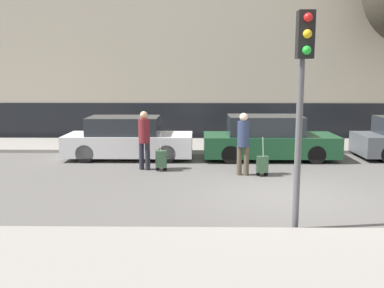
{
  "coord_description": "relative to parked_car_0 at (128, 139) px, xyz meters",
  "views": [
    {
      "loc": [
        -2.06,
        -9.92,
        2.86
      ],
      "look_at": [
        -2.24,
        1.8,
        0.95
      ],
      "focal_mm": 40.0,
      "sensor_mm": 36.0,
      "label": 1
    }
  ],
  "objects": [
    {
      "name": "trolley_left",
      "position": [
        1.31,
        -1.94,
        -0.3
      ],
      "size": [
        0.34,
        0.29,
        1.16
      ],
      "color": "#335138",
      "rests_on": "ground_plane"
    },
    {
      "name": "trolley_right",
      "position": [
        4.23,
        -2.55,
        -0.32
      ],
      "size": [
        0.34,
        0.29,
        1.12
      ],
      "color": "#335138",
      "rests_on": "ground_plane"
    },
    {
      "name": "ground_plane",
      "position": [
        4.48,
        -4.53,
        -0.67
      ],
      "size": [
        80.0,
        80.0,
        0.0
      ],
      "primitive_type": "plane",
      "color": "#565451"
    },
    {
      "name": "sidewalk_near",
      "position": [
        4.48,
        -8.28,
        -0.61
      ],
      "size": [
        28.0,
        2.5,
        0.12
      ],
      "color": "gray",
      "rests_on": "ground_plane"
    },
    {
      "name": "parked_bicycle",
      "position": [
        4.54,
        2.31,
        -0.18
      ],
      "size": [
        1.77,
        0.06,
        0.96
      ],
      "color": "black",
      "rests_on": "sidewalk_far"
    },
    {
      "name": "pedestrian_right",
      "position": [
        3.7,
        -2.43,
        0.35
      ],
      "size": [
        0.35,
        0.34,
        1.79
      ],
      "rotation": [
        0.0,
        0.0,
        2.94
      ],
      "color": "#4C4233",
      "rests_on": "ground_plane"
    },
    {
      "name": "traffic_light",
      "position": [
        4.23,
        -6.88,
        2.12
      ],
      "size": [
        0.28,
        0.47,
        3.93
      ],
      "color": "#515154",
      "rests_on": "ground_plane"
    },
    {
      "name": "parked_car_0",
      "position": [
        0.0,
        0.0,
        0.0
      ],
      "size": [
        4.31,
        1.73,
        1.44
      ],
      "color": "silver",
      "rests_on": "ground_plane"
    },
    {
      "name": "pedestrian_left",
      "position": [
        0.79,
        -1.76,
        0.35
      ],
      "size": [
        0.34,
        0.34,
        1.78
      ],
      "rotation": [
        0.0,
        0.0,
        2.82
      ],
      "color": "#23232D",
      "rests_on": "ground_plane"
    },
    {
      "name": "sidewalk_far",
      "position": [
        4.48,
        2.47,
        -0.61
      ],
      "size": [
        28.0,
        3.0,
        0.12
      ],
      "color": "gray",
      "rests_on": "ground_plane"
    },
    {
      "name": "parked_car_1",
      "position": [
        4.79,
        -0.05,
        0.02
      ],
      "size": [
        4.46,
        1.76,
        1.49
      ],
      "color": "#194728",
      "rests_on": "ground_plane"
    }
  ]
}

